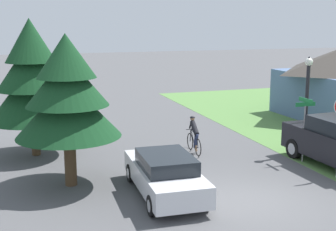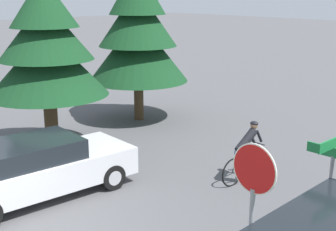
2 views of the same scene
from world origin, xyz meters
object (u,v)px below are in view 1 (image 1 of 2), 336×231
street_lamp (307,95)px  conifer_tall_near (67,93)px  cyclist (194,136)px  sedan_left_lane (165,174)px  street_name_sign (305,118)px  conifer_tall_far (32,77)px

street_lamp → conifer_tall_near: 9.99m
cyclist → street_lamp: size_ratio=0.43×
sedan_left_lane → street_name_sign: bearing=-72.4°
sedan_left_lane → conifer_tall_far: conifer_tall_far is taller
cyclist → conifer_tall_near: conifer_tall_near is taller
sedan_left_lane → conifer_tall_far: size_ratio=0.81×
cyclist → conifer_tall_far: (-6.51, 1.76, 2.56)m
street_lamp → street_name_sign: bearing=-126.9°
street_name_sign → cyclist: bearing=144.3°
conifer_tall_near → conifer_tall_far: conifer_tall_far is taller
street_name_sign → conifer_tall_near: size_ratio=0.50×
sedan_left_lane → cyclist: size_ratio=2.58×
street_lamp → conifer_tall_far: conifer_tall_far is taller
cyclist → conifer_tall_far: 7.22m
cyclist → street_lamp: 5.03m
cyclist → conifer_tall_far: size_ratio=0.31×
cyclist → street_name_sign: bearing=-123.5°
street_lamp → street_name_sign: (-0.72, -0.95, -0.74)m
conifer_tall_far → cyclist: bearing=-15.1°
cyclist → street_name_sign: (3.67, -2.64, 1.06)m
street_name_sign → conifer_tall_near: (-9.22, 0.18, 1.41)m
sedan_left_lane → street_name_sign: street_name_sign is taller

